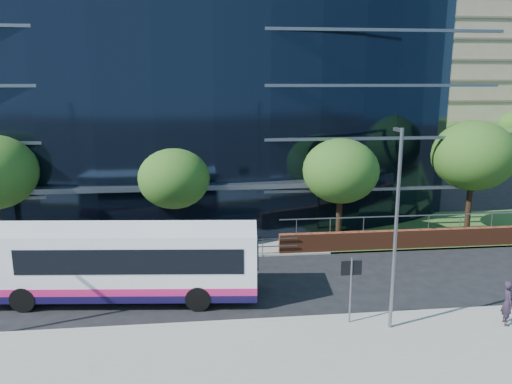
{
  "coord_description": "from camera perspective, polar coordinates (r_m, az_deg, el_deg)",
  "views": [
    {
      "loc": [
        -1.44,
        -19.92,
        9.81
      ],
      "look_at": [
        1.73,
        8.0,
        3.59
      ],
      "focal_mm": 35.0,
      "sensor_mm": 36.0,
      "label": 1
    }
  ],
  "objects": [
    {
      "name": "yellow_line_outer",
      "position": [
        21.53,
        -1.99,
        -14.61
      ],
      "size": [
        80.0,
        0.08,
        0.01
      ],
      "primitive_type": "cube",
      "color": "gold",
      "rests_on": "ground"
    },
    {
      "name": "yellow_line_inner",
      "position": [
        21.66,
        -2.02,
        -14.43
      ],
      "size": [
        80.0,
        0.08,
        0.01
      ],
      "primitive_type": "cube",
      "color": "gold",
      "rests_on": "ground"
    },
    {
      "name": "tree_dist_e",
      "position": [
        65.31,
        16.61,
        7.33
      ],
      "size": [
        4.62,
        4.62,
        6.51
      ],
      "color": "black",
      "rests_on": "ground"
    },
    {
      "name": "city_bus",
      "position": [
        23.71,
        -14.83,
        -7.75
      ],
      "size": [
        12.61,
        4.08,
        3.36
      ],
      "rotation": [
        0.0,
        0.0,
        -0.1
      ],
      "color": "white",
      "rests_on": "ground"
    },
    {
      "name": "far_forecourt",
      "position": [
        32.74,
        -14.24,
        -5.26
      ],
      "size": [
        50.0,
        8.0,
        0.1
      ],
      "primitive_type": "cube",
      "color": "gray",
      "rests_on": "ground"
    },
    {
      "name": "pedestrian",
      "position": [
        23.03,
        26.83,
        -11.23
      ],
      "size": [
        0.63,
        0.78,
        1.85
      ],
      "primitive_type": "imported",
      "rotation": [
        0.0,
        0.0,
        1.26
      ],
      "color": "#291E2E",
      "rests_on": "pavement_near"
    },
    {
      "name": "pavement_near",
      "position": [
        17.87,
        -0.86,
        -20.52
      ],
      "size": [
        80.0,
        8.0,
        0.15
      ],
      "primitive_type": "cube",
      "color": "gray",
      "rests_on": "ground"
    },
    {
      "name": "streetlight_east",
      "position": [
        19.98,
        15.69,
        -3.59
      ],
      "size": [
        0.15,
        0.77,
        8.0
      ],
      "color": "slate",
      "rests_on": "pavement_near"
    },
    {
      "name": "tree_far_c",
      "position": [
        30.58,
        9.65,
        2.37
      ],
      "size": [
        4.62,
        4.62,
        6.51
      ],
      "color": "black",
      "rests_on": "ground"
    },
    {
      "name": "glass_office",
      "position": [
        40.89,
        -10.21,
        9.75
      ],
      "size": [
        44.0,
        23.1,
        16.0
      ],
      "color": "black",
      "rests_on": "ground"
    },
    {
      "name": "apartment_block",
      "position": [
        84.08,
        17.4,
        12.81
      ],
      "size": [
        60.0,
        42.0,
        30.0
      ],
      "color": "#2D511E",
      "rests_on": "ground"
    },
    {
      "name": "tree_far_d",
      "position": [
        34.94,
        23.6,
        3.83
      ],
      "size": [
        5.28,
        5.28,
        7.44
      ],
      "color": "black",
      "rests_on": "ground"
    },
    {
      "name": "kerb",
      "position": [
        21.32,
        -1.95,
        -14.68
      ],
      "size": [
        80.0,
        0.25,
        0.16
      ],
      "primitive_type": "cube",
      "color": "gray",
      "rests_on": "ground"
    },
    {
      "name": "guard_railings",
      "position": [
        29.13,
        -19.27,
        -6.22
      ],
      "size": [
        24.0,
        0.05,
        1.1
      ],
      "color": "slate",
      "rests_on": "ground"
    },
    {
      "name": "ground",
      "position": [
        22.25,
        -2.16,
        -13.69
      ],
      "size": [
        200.0,
        200.0,
        0.0
      ],
      "primitive_type": "plane",
      "color": "black",
      "rests_on": "ground"
    },
    {
      "name": "street_sign",
      "position": [
        20.74,
        10.81,
        -9.43
      ],
      "size": [
        0.85,
        0.09,
        2.8
      ],
      "color": "slate",
      "rests_on": "pavement_near"
    },
    {
      "name": "tree_far_b",
      "position": [
        29.99,
        -9.35,
        1.55
      ],
      "size": [
        4.29,
        4.29,
        6.05
      ],
      "color": "black",
      "rests_on": "ground"
    }
  ]
}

